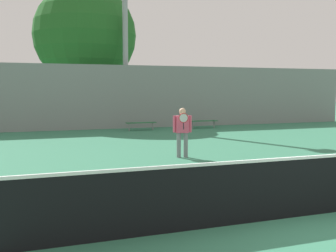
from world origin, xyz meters
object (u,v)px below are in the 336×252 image
Objects in this scene: tennis_net at (304,186)px; bench_courtside_far at (141,123)px; bench_courtside_near at (204,121)px; tree_green_broad at (85,35)px; tennis_player at (182,129)px; light_pole_far_right at (125,15)px.

tennis_net reaches higher than bench_courtside_far.
tree_green_broad reaches higher than bench_courtside_near.
bench_courtside_far is 0.19× the size of tree_green_broad.
tennis_net is at bearing -107.96° from bench_courtside_near.
bench_courtside_far is 7.93m from tree_green_broad.
tennis_net is 15.83m from bench_courtside_near.
tennis_player is 0.13× the size of light_pole_far_right.
bench_courtside_near is 9.66m from tree_green_broad.
tennis_net is at bearing -87.03° from tree_green_broad.
bench_courtside_near is 0.14× the size of light_pole_far_right.
tree_green_broad reaches higher than tennis_player.
bench_courtside_far is at bearing 85.64° from tennis_net.
bench_courtside_near is at bearing -29.21° from light_pole_far_right.
bench_courtside_far is at bearing -82.24° from light_pole_far_right.
light_pole_far_right is at bearing 150.79° from bench_courtside_near.
tennis_player is 0.98× the size of bench_courtside_far.
tree_green_broad is at bearing 120.76° from light_pole_far_right.
tennis_net is 15.10m from bench_courtside_far.
tennis_net is 21.18m from tree_green_broad.
light_pole_far_right is (-0.31, 2.26, 6.17)m from bench_courtside_far.
bench_courtside_far is (1.15, 15.06, -0.15)m from tennis_net.
tree_green_broad is (-1.90, 3.20, -0.86)m from light_pole_far_right.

